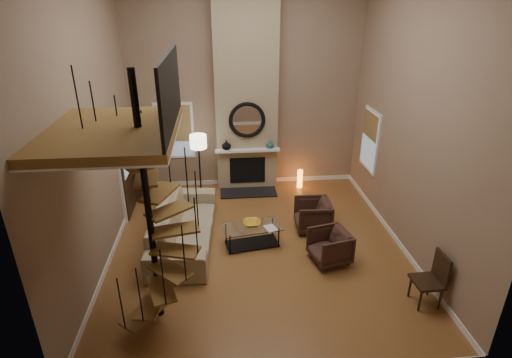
{
  "coord_description": "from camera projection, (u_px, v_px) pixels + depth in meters",
  "views": [
    {
      "loc": [
        -0.71,
        -7.15,
        4.84
      ],
      "look_at": [
        0.0,
        0.4,
        1.4
      ],
      "focal_mm": 28.34,
      "sensor_mm": 36.0,
      "label": 1
    }
  ],
  "objects": [
    {
      "name": "ground",
      "position": [
        258.0,
        247.0,
        8.54
      ],
      "size": [
        6.0,
        6.5,
        0.01
      ],
      "primitive_type": "cube",
      "color": "#A16A34",
      "rests_on": "ground"
    },
    {
      "name": "back_wall",
      "position": [
        246.0,
        85.0,
        10.35
      ],
      "size": [
        6.0,
        0.02,
        5.5
      ],
      "primitive_type": "cube",
      "color": "#90755C",
      "rests_on": "ground"
    },
    {
      "name": "front_wall",
      "position": [
        287.0,
        204.0,
        4.46
      ],
      "size": [
        6.0,
        0.02,
        5.5
      ],
      "primitive_type": "cube",
      "color": "#90755C",
      "rests_on": "ground"
    },
    {
      "name": "left_wall",
      "position": [
        90.0,
        126.0,
        7.15
      ],
      "size": [
        0.02,
        6.5,
        5.5
      ],
      "primitive_type": "cube",
      "color": "#90755C",
      "rests_on": "ground"
    },
    {
      "name": "right_wall",
      "position": [
        415.0,
        117.0,
        7.66
      ],
      "size": [
        0.02,
        6.5,
        5.5
      ],
      "primitive_type": "cube",
      "color": "#90755C",
      "rests_on": "ground"
    },
    {
      "name": "baseboard_back",
      "position": [
        247.0,
        181.0,
        11.46
      ],
      "size": [
        6.0,
        0.02,
        0.12
      ],
      "primitive_type": "cube",
      "color": "white",
      "rests_on": "ground"
    },
    {
      "name": "baseboard_left",
      "position": [
        113.0,
        252.0,
        8.26
      ],
      "size": [
        0.02,
        6.5,
        0.12
      ],
      "primitive_type": "cube",
      "color": "white",
      "rests_on": "ground"
    },
    {
      "name": "baseboard_right",
      "position": [
        395.0,
        237.0,
        8.77
      ],
      "size": [
        0.02,
        6.5,
        0.12
      ],
      "primitive_type": "cube",
      "color": "white",
      "rests_on": "ground"
    },
    {
      "name": "chimney_breast",
      "position": [
        246.0,
        87.0,
        10.18
      ],
      "size": [
        1.6,
        0.38,
        5.5
      ],
      "primitive_type": "cube",
      "color": "tan",
      "rests_on": "ground"
    },
    {
      "name": "hearth",
      "position": [
        248.0,
        192.0,
        10.86
      ],
      "size": [
        1.5,
        0.6,
        0.04
      ],
      "primitive_type": "cube",
      "color": "black",
      "rests_on": "ground"
    },
    {
      "name": "firebox",
      "position": [
        248.0,
        170.0,
        10.91
      ],
      "size": [
        0.95,
        0.02,
        0.72
      ],
      "primitive_type": "cube",
      "color": "black",
      "rests_on": "chimney_breast"
    },
    {
      "name": "mantel",
      "position": [
        248.0,
        150.0,
        10.59
      ],
      "size": [
        1.7,
        0.18,
        0.06
      ],
      "primitive_type": "cube",
      "color": "white",
      "rests_on": "chimney_breast"
    },
    {
      "name": "mirror_frame",
      "position": [
        247.0,
        120.0,
        10.31
      ],
      "size": [
        0.94,
        0.1,
        0.94
      ],
      "primitive_type": "torus",
      "rotation": [
        1.57,
        0.0,
        0.0
      ],
      "color": "black",
      "rests_on": "chimney_breast"
    },
    {
      "name": "mirror_disc",
      "position": [
        247.0,
        120.0,
        10.32
      ],
      "size": [
        0.8,
        0.01,
        0.8
      ],
      "primitive_type": "cylinder",
      "rotation": [
        1.57,
        0.0,
        0.0
      ],
      "color": "white",
      "rests_on": "chimney_breast"
    },
    {
      "name": "vase_left",
      "position": [
        226.0,
        145.0,
        10.51
      ],
      "size": [
        0.24,
        0.24,
        0.25
      ],
      "primitive_type": "imported",
      "color": "black",
      "rests_on": "mantel"
    },
    {
      "name": "vase_right",
      "position": [
        270.0,
        144.0,
        10.62
      ],
      "size": [
        0.2,
        0.2,
        0.21
      ],
      "primitive_type": "imported",
      "color": "#195659",
      "rests_on": "mantel"
    },
    {
      "name": "window_back",
      "position": [
        174.0,
        130.0,
        10.63
      ],
      "size": [
        1.02,
        0.06,
        1.52
      ],
      "color": "white",
      "rests_on": "back_wall"
    },
    {
      "name": "window_right",
      "position": [
        370.0,
        139.0,
        9.94
      ],
      "size": [
        0.06,
        1.02,
        1.52
      ],
      "color": "white",
      "rests_on": "right_wall"
    },
    {
      "name": "entry_door",
      "position": [
        126.0,
        173.0,
        9.49
      ],
      "size": [
        0.1,
        1.05,
        2.16
      ],
      "color": "white",
      "rests_on": "ground"
    },
    {
      "name": "loft",
      "position": [
        119.0,
        128.0,
        5.4
      ],
      "size": [
        1.7,
        2.2,
        1.09
      ],
      "color": "brown",
      "rests_on": "left_wall"
    },
    {
      "name": "spiral_stair",
      "position": [
        151.0,
        221.0,
        6.03
      ],
      "size": [
        1.47,
        1.47,
        4.06
      ],
      "color": "black",
      "rests_on": "ground"
    },
    {
      "name": "hutch",
      "position": [
        142.0,
        161.0,
        10.44
      ],
      "size": [
        0.41,
        0.86,
        1.93
      ],
      "primitive_type": "cube",
      "color": "black",
      "rests_on": "ground"
    },
    {
      "name": "sofa",
      "position": [
        184.0,
        225.0,
        8.6
      ],
      "size": [
        1.34,
        3.04,
        0.87
      ],
      "primitive_type": "imported",
      "rotation": [
        0.0,
        0.0,
        1.51
      ],
      "color": "tan",
      "rests_on": "ground"
    },
    {
      "name": "armchair_near",
      "position": [
        316.0,
        215.0,
        9.07
      ],
      "size": [
        0.8,
        0.78,
        0.71
      ],
      "primitive_type": "imported",
      "rotation": [
        0.0,
        0.0,
        -1.61
      ],
      "color": "#3E251C",
      "rests_on": "ground"
    },
    {
      "name": "armchair_far",
      "position": [
        333.0,
        246.0,
        7.96
      ],
      "size": [
        0.86,
        0.85,
        0.66
      ],
      "primitive_type": "imported",
      "rotation": [
        0.0,
        0.0,
        -1.34
      ],
      "color": "#3E251C",
      "rests_on": "ground"
    },
    {
      "name": "coffee_table",
      "position": [
        252.0,
        233.0,
        8.51
      ],
      "size": [
        1.3,
        0.8,
        0.45
      ],
      "color": "silver",
      "rests_on": "ground"
    },
    {
      "name": "bowl",
      "position": [
        252.0,
        223.0,
        8.47
      ],
      "size": [
        0.37,
        0.37,
        0.09
      ],
      "primitive_type": "imported",
      "color": "gold",
      "rests_on": "coffee_table"
    },
    {
      "name": "book",
      "position": [
        270.0,
        229.0,
        8.33
      ],
      "size": [
        0.3,
        0.35,
        0.03
      ],
      "primitive_type": "imported",
      "rotation": [
        0.0,
        0.0,
        0.34
      ],
      "color": "gray",
      "rests_on": "coffee_table"
    },
    {
      "name": "floor_lamp",
      "position": [
        199.0,
        147.0,
        10.07
      ],
      "size": [
        0.42,
        0.42,
        1.73
      ],
      "color": "black",
      "rests_on": "ground"
    },
    {
      "name": "accent_lamp",
      "position": [
        300.0,
        179.0,
        11.12
      ],
      "size": [
        0.15,
        0.15,
        0.52
      ],
      "primitive_type": "cylinder",
      "color": "orange",
      "rests_on": "ground"
    },
    {
      "name": "side_chair",
      "position": [
        433.0,
        277.0,
        6.79
      ],
      "size": [
        0.48,
        0.48,
        0.99
      ],
      "color": "black",
      "rests_on": "ground"
    }
  ]
}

